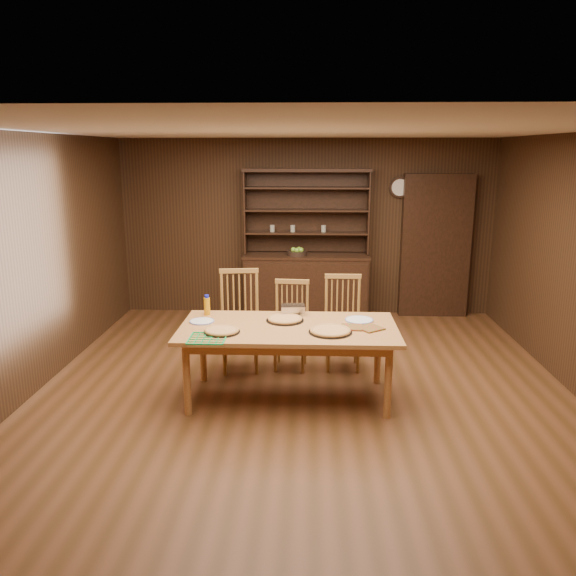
{
  "coord_description": "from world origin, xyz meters",
  "views": [
    {
      "loc": [
        0.05,
        -5.34,
        2.41
      ],
      "look_at": [
        -0.18,
        0.4,
        1.01
      ],
      "focal_mm": 35.0,
      "sensor_mm": 36.0,
      "label": 1
    }
  ],
  "objects_px": {
    "chair_right": "(343,319)",
    "china_hutch": "(306,277)",
    "chair_center": "(291,321)",
    "juice_bottle": "(207,306)",
    "dining_table": "(288,333)",
    "chair_left": "(240,316)"
  },
  "relations": [
    {
      "from": "dining_table",
      "to": "chair_right",
      "type": "xyz_separation_m",
      "value": [
        0.58,
        0.9,
        -0.12
      ]
    },
    {
      "from": "china_hutch",
      "to": "chair_center",
      "type": "distance_m",
      "value": 2.01
    },
    {
      "from": "china_hutch",
      "to": "juice_bottle",
      "type": "bearing_deg",
      "value": -111.97
    },
    {
      "from": "china_hutch",
      "to": "dining_table",
      "type": "relative_size",
      "value": 1.03
    },
    {
      "from": "chair_left",
      "to": "chair_center",
      "type": "xyz_separation_m",
      "value": [
        0.58,
        0.05,
        -0.07
      ]
    },
    {
      "from": "dining_table",
      "to": "chair_right",
      "type": "distance_m",
      "value": 1.08
    },
    {
      "from": "chair_left",
      "to": "chair_center",
      "type": "distance_m",
      "value": 0.59
    },
    {
      "from": "chair_right",
      "to": "china_hutch",
      "type": "bearing_deg",
      "value": 102.42
    },
    {
      "from": "dining_table",
      "to": "chair_center",
      "type": "height_order",
      "value": "chair_center"
    },
    {
      "from": "chair_center",
      "to": "chair_right",
      "type": "distance_m",
      "value": 0.59
    },
    {
      "from": "dining_table",
      "to": "chair_center",
      "type": "xyz_separation_m",
      "value": [
        -0.0,
        0.88,
        -0.15
      ]
    },
    {
      "from": "chair_center",
      "to": "juice_bottle",
      "type": "height_order",
      "value": "chair_center"
    },
    {
      "from": "chair_left",
      "to": "juice_bottle",
      "type": "height_order",
      "value": "chair_left"
    },
    {
      "from": "chair_right",
      "to": "chair_center",
      "type": "bearing_deg",
      "value": -177.91
    },
    {
      "from": "china_hutch",
      "to": "chair_left",
      "type": "xyz_separation_m",
      "value": [
        -0.73,
        -2.05,
        0.0
      ]
    },
    {
      "from": "chair_right",
      "to": "juice_bottle",
      "type": "xyz_separation_m",
      "value": [
        -1.44,
        -0.53,
        0.29
      ]
    },
    {
      "from": "china_hutch",
      "to": "dining_table",
      "type": "height_order",
      "value": "china_hutch"
    },
    {
      "from": "chair_left",
      "to": "chair_right",
      "type": "height_order",
      "value": "chair_left"
    },
    {
      "from": "china_hutch",
      "to": "chair_left",
      "type": "height_order",
      "value": "china_hutch"
    },
    {
      "from": "dining_table",
      "to": "chair_right",
      "type": "height_order",
      "value": "chair_right"
    },
    {
      "from": "juice_bottle",
      "to": "dining_table",
      "type": "bearing_deg",
      "value": -22.97
    },
    {
      "from": "chair_center",
      "to": "chair_right",
      "type": "height_order",
      "value": "chair_right"
    }
  ]
}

